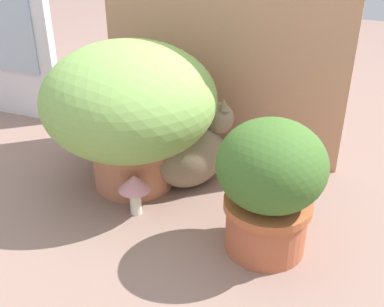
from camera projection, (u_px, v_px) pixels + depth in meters
name	position (u px, v px, depth m)	size (l,w,h in m)	color
ground_plane	(180.00, 214.00, 1.48)	(6.00, 6.00, 0.00)	#896B5F
cardboard_backdrop	(222.00, 27.00, 1.63)	(0.91, 0.03, 0.96)	tan
window_panel_white	(11.00, 10.00, 1.93)	(0.36, 0.05, 0.93)	white
grass_planter	(130.00, 106.00, 1.51)	(0.57, 0.57, 0.50)	#B97150
leafy_planter	(270.00, 184.00, 1.24)	(0.29, 0.29, 0.39)	#B95E3D
cat	(194.00, 152.00, 1.59)	(0.32, 0.32, 0.32)	#807357
mushroom_ornament_pink	(135.00, 186.00, 1.44)	(0.10, 0.10, 0.14)	silver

